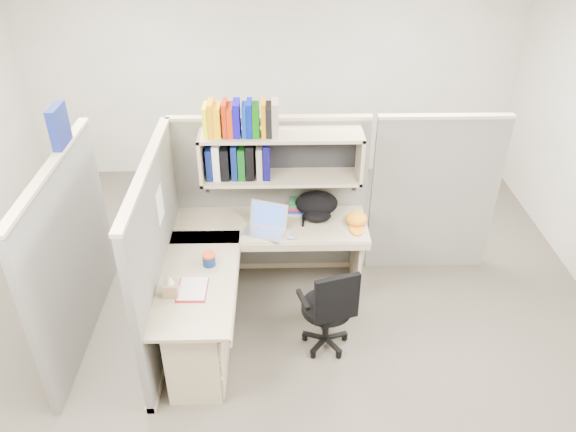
{
  "coord_description": "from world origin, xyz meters",
  "views": [
    {
      "loc": [
        0.07,
        -3.67,
        3.51
      ],
      "look_at": [
        0.15,
        0.25,
        1.01
      ],
      "focal_mm": 35.0,
      "sensor_mm": 36.0,
      "label": 1
    }
  ],
  "objects_px": {
    "task_chair": "(328,321)",
    "laptop": "(264,221)",
    "desk": "(220,313)",
    "backpack": "(317,206)",
    "snack_canister": "(209,259)"
  },
  "relations": [
    {
      "from": "task_chair",
      "to": "laptop",
      "type": "bearing_deg",
      "value": 127.64
    },
    {
      "from": "desk",
      "to": "backpack",
      "type": "height_order",
      "value": "backpack"
    },
    {
      "from": "desk",
      "to": "snack_canister",
      "type": "xyz_separation_m",
      "value": [
        -0.09,
        0.26,
        0.35
      ]
    },
    {
      "from": "laptop",
      "to": "task_chair",
      "type": "bearing_deg",
      "value": -32.42
    },
    {
      "from": "laptop",
      "to": "task_chair",
      "type": "height_order",
      "value": "laptop"
    },
    {
      "from": "desk",
      "to": "backpack",
      "type": "bearing_deg",
      "value": 49.17
    },
    {
      "from": "laptop",
      "to": "task_chair",
      "type": "xyz_separation_m",
      "value": [
        0.52,
        -0.68,
        -0.54
      ]
    },
    {
      "from": "task_chair",
      "to": "backpack",
      "type": "bearing_deg",
      "value": 92.77
    },
    {
      "from": "desk",
      "to": "task_chair",
      "type": "height_order",
      "value": "task_chair"
    },
    {
      "from": "snack_canister",
      "to": "laptop",
      "type": "bearing_deg",
      "value": 45.63
    },
    {
      "from": "backpack",
      "to": "snack_canister",
      "type": "distance_m",
      "value": 1.16
    },
    {
      "from": "desk",
      "to": "laptop",
      "type": "relative_size",
      "value": 5.03
    },
    {
      "from": "desk",
      "to": "backpack",
      "type": "relative_size",
      "value": 4.46
    },
    {
      "from": "laptop",
      "to": "backpack",
      "type": "relative_size",
      "value": 0.89
    },
    {
      "from": "desk",
      "to": "task_chair",
      "type": "bearing_deg",
      "value": 2.13
    }
  ]
}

